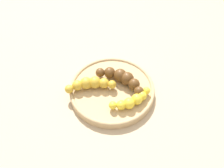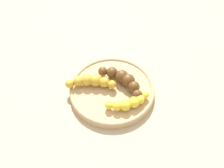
% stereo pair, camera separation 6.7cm
% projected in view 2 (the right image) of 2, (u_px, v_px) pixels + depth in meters
% --- Properties ---
extents(ground_plane, '(2.40, 2.40, 0.00)m').
position_uv_depth(ground_plane, '(112.00, 93.00, 0.70)').
color(ground_plane, tan).
extents(fruit_bowl, '(0.23, 0.23, 0.02)m').
position_uv_depth(fruit_bowl, '(112.00, 90.00, 0.69)').
color(fruit_bowl, tan).
rests_on(fruit_bowl, ground_plane).
extents(banana_overripe, '(0.06, 0.15, 0.04)m').
position_uv_depth(banana_overripe, '(123.00, 79.00, 0.68)').
color(banana_overripe, '#593819').
rests_on(banana_overripe, fruit_bowl).
extents(banana_spotted, '(0.10, 0.11, 0.03)m').
position_uv_depth(banana_spotted, '(91.00, 81.00, 0.68)').
color(banana_spotted, gold).
rests_on(banana_spotted, fruit_bowl).
extents(banana_yellow, '(0.11, 0.07, 0.03)m').
position_uv_depth(banana_yellow, '(129.00, 103.00, 0.64)').
color(banana_yellow, yellow).
rests_on(banana_yellow, fruit_bowl).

